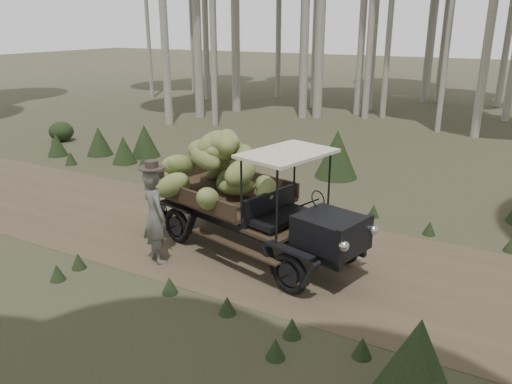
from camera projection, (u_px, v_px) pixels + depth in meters
ground at (230, 242)px, 10.12m from camera, size 120.00×120.00×0.00m
dirt_track at (230, 241)px, 10.12m from camera, size 70.00×4.00×0.01m
banana_truck at (234, 178)px, 9.57m from camera, size 4.86×2.74×2.36m
farmer at (155, 215)px, 9.03m from camera, size 0.77×0.68×1.93m
undergrowth at (236, 225)px, 9.70m from camera, size 22.41×19.01×1.36m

